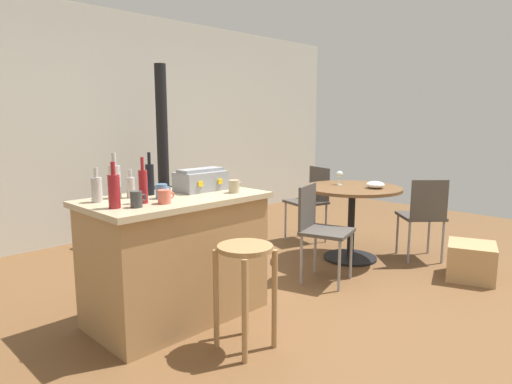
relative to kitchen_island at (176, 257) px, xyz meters
The scene contains 23 objects.
ground_plane 1.07m from the kitchen_island, 27.74° to the right, with size 8.80×8.80×0.00m, color brown.
back_wall 2.81m from the kitchen_island, 71.07° to the left, with size 8.00×0.10×2.70m, color beige.
kitchen_island is the anchor object (origin of this frame).
wooden_stool 0.69m from the kitchen_island, 87.44° to the right, with size 0.34×0.34×0.67m.
dining_table 2.06m from the kitchen_island, ahead, with size 0.98×0.98×0.75m.
folding_chair_near 1.35m from the kitchen_island, 12.32° to the right, with size 0.50×0.50×0.86m.
folding_chair_far 2.61m from the kitchen_island, 15.26° to the right, with size 0.57×0.57×0.85m.
folding_chair_left 2.41m from the kitchen_island, 14.39° to the left, with size 0.49×0.49×0.87m.
wood_stove 2.14m from the kitchen_island, 58.40° to the left, with size 0.44×0.45×2.04m.
toolbox 0.60m from the kitchen_island, 13.42° to the left, with size 0.37×0.23×0.17m.
bottle_0 0.59m from the kitchen_island, 115.78° to the left, with size 0.06×0.06×0.31m.
bottle_1 0.63m from the kitchen_island, 166.15° to the right, with size 0.06×0.06×0.30m.
bottle_2 0.60m from the kitchen_island, 144.75° to the left, with size 0.06×0.06×0.20m.
bottle_3 0.69m from the kitchen_island, 144.77° to the left, with size 0.08×0.08×0.31m.
bottle_4 0.74m from the kitchen_island, 159.81° to the left, with size 0.07×0.07×0.23m.
bottle_5 0.75m from the kitchen_island, 169.91° to the right, with size 0.07×0.07×0.29m.
cup_0 0.56m from the kitchen_island, 138.53° to the right, with size 0.12×0.08×0.09m.
cup_1 0.66m from the kitchen_island, 24.23° to the right, with size 0.12×0.08×0.09m.
cup_2 0.65m from the kitchen_island, 157.54° to the right, with size 0.11×0.07×0.10m.
cup_3 0.51m from the kitchen_island, behind, with size 0.12×0.08×0.10m.
wine_glass 2.13m from the kitchen_island, ahead, with size 0.07×0.07×0.14m.
serving_bowl 2.18m from the kitchen_island, ahead, with size 0.18×0.18×0.07m, color white.
cardboard_box 2.65m from the kitchen_island, 27.97° to the right, with size 0.42×0.40×0.32m, color tan.
Camera 1 is at (-2.66, -2.14, 1.43)m, focal length 31.44 mm.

